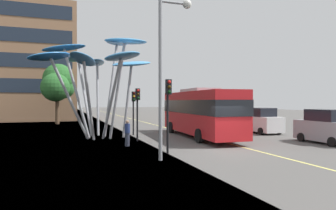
{
  "coord_description": "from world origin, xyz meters",
  "views": [
    {
      "loc": [
        -8.97,
        -15.21,
        2.8
      ],
      "look_at": [
        -1.63,
        5.83,
        2.5
      ],
      "focal_mm": 32.85,
      "sensor_mm": 36.0,
      "label": 1
    }
  ],
  "objects": [
    {
      "name": "car_parked_far",
      "position": [
        7.49,
        13.29,
        0.99
      ],
      "size": [
        2.04,
        4.41,
        2.13
      ],
      "color": "gold",
      "rests_on": "ground"
    },
    {
      "name": "pedestrian",
      "position": [
        -5.11,
        3.51,
        0.8
      ],
      "size": [
        0.34,
        0.34,
        1.61
      ],
      "color": "#2D3342",
      "rests_on": "ground"
    },
    {
      "name": "car_parked_mid",
      "position": [
        7.47,
        7.38,
        1.03
      ],
      "size": [
        2.02,
        4.13,
        2.19
      ],
      "color": "silver",
      "rests_on": "ground"
    },
    {
      "name": "street_lamp",
      "position": [
        -4.21,
        -1.53,
        4.89
      ],
      "size": [
        1.65,
        0.44,
        7.67
      ],
      "color": "gray",
      "rests_on": "ground"
    },
    {
      "name": "traffic_light_kerb_far",
      "position": [
        -3.98,
        5.47,
        2.65
      ],
      "size": [
        0.28,
        0.42,
        3.65
      ],
      "color": "black",
      "rests_on": "ground"
    },
    {
      "name": "traffic_light_kerb_near",
      "position": [
        -3.67,
        -0.02,
        2.83
      ],
      "size": [
        0.28,
        0.42,
        3.92
      ],
      "color": "black",
      "rests_on": "ground"
    },
    {
      "name": "backdrop_building",
      "position": [
        -17.05,
        36.11,
        8.32
      ],
      "size": [
        20.4,
        14.06,
        16.63
      ],
      "color": "#936B4C",
      "rests_on": "ground"
    },
    {
      "name": "tree_pavement_near",
      "position": [
        -9.37,
        24.28,
        4.86
      ],
      "size": [
        3.95,
        5.01,
        7.35
      ],
      "color": "brown",
      "rests_on": "ground"
    },
    {
      "name": "traffic_light_island_mid",
      "position": [
        -3.41,
        9.22,
        2.58
      ],
      "size": [
        0.28,
        0.42,
        3.56
      ],
      "color": "black",
      "rests_on": "ground"
    },
    {
      "name": "ground",
      "position": [
        -0.73,
        0.0,
        -0.05
      ],
      "size": [
        120.0,
        240.0,
        0.1
      ],
      "color": "#54514F"
    },
    {
      "name": "car_parked_near",
      "position": [
        7.47,
        0.39,
        1.05
      ],
      "size": [
        1.9,
        4.12,
        2.24
      ],
      "color": "gray",
      "rests_on": "ground"
    },
    {
      "name": "leaf_sculpture",
      "position": [
        -6.22,
        8.02,
        5.79
      ],
      "size": [
        9.13,
        11.32,
        8.05
      ],
      "color": "#9EA0A5",
      "rests_on": "ground"
    },
    {
      "name": "red_bus",
      "position": [
        1.11,
        6.39,
        2.04
      ],
      "size": [
        3.27,
        11.74,
        3.74
      ],
      "color": "red",
      "rests_on": "ground"
    },
    {
      "name": "car_side_street",
      "position": [
        7.05,
        20.7,
        1.08
      ],
      "size": [
        1.95,
        4.06,
        2.32
      ],
      "color": "black",
      "rests_on": "ground"
    }
  ]
}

